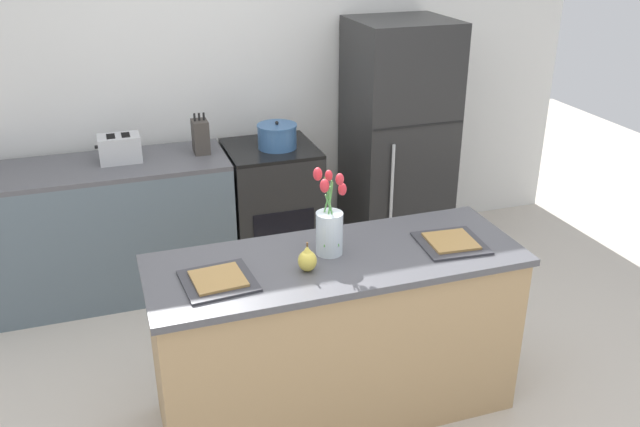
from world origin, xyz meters
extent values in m
plane|color=beige|center=(0.00, 0.00, 0.00)|extent=(10.00, 10.00, 0.00)
cube|color=silver|center=(0.00, 2.00, 1.35)|extent=(5.20, 0.08, 2.70)
cube|color=tan|center=(0.00, 0.00, 0.43)|extent=(1.76, 0.62, 0.86)
cube|color=#4C4C51|center=(0.00, 0.00, 0.87)|extent=(1.80, 0.66, 0.03)
cube|color=slate|center=(-1.06, 1.60, 0.44)|extent=(1.68, 0.60, 0.89)
cube|color=#515156|center=(-1.06, 1.60, 0.90)|extent=(1.68, 0.60, 0.03)
cube|color=black|center=(0.10, 1.60, 0.45)|extent=(0.60, 0.60, 0.89)
cube|color=black|center=(0.10, 1.60, 0.91)|extent=(0.60, 0.60, 0.02)
cube|color=black|center=(0.10, 1.30, 0.41)|extent=(0.42, 0.01, 0.29)
cube|color=black|center=(1.05, 1.60, 0.86)|extent=(0.68, 0.64, 1.72)
cube|color=black|center=(1.05, 1.28, 1.07)|extent=(0.67, 0.01, 0.01)
cylinder|color=#B2B5B7|center=(0.86, 1.26, 0.59)|extent=(0.02, 0.02, 0.75)
cylinder|color=silver|center=(-0.02, 0.05, 1.00)|extent=(0.13, 0.13, 0.21)
cylinder|color=#569E4C|center=(0.00, 0.05, 1.07)|extent=(0.09, 0.02, 0.25)
ellipsoid|color=red|center=(0.04, 0.05, 1.22)|extent=(0.04, 0.04, 0.06)
cylinder|color=#569E4C|center=(-0.01, 0.08, 1.10)|extent=(0.04, 0.10, 0.29)
ellipsoid|color=red|center=(0.00, 0.12, 1.26)|extent=(0.04, 0.04, 0.05)
cylinder|color=#569E4C|center=(-0.04, 0.07, 1.11)|extent=(0.06, 0.05, 0.32)
ellipsoid|color=red|center=(-0.06, 0.09, 1.29)|extent=(0.04, 0.04, 0.06)
cylinder|color=#569E4C|center=(-0.03, 0.04, 1.10)|extent=(0.08, 0.09, 0.29)
ellipsoid|color=red|center=(-0.06, 0.00, 1.26)|extent=(0.04, 0.04, 0.06)
cylinder|color=#569E4C|center=(-0.01, 0.04, 1.11)|extent=(0.05, 0.10, 0.32)
ellipsoid|color=red|center=(0.01, -0.01, 1.29)|extent=(0.04, 0.04, 0.06)
ellipsoid|color=#E5CC4C|center=(-0.17, -0.08, 0.94)|extent=(0.09, 0.09, 0.10)
cone|color=#E5CC4C|center=(-0.17, -0.08, 1.00)|extent=(0.05, 0.05, 0.04)
cylinder|color=brown|center=(-0.17, -0.08, 1.02)|extent=(0.01, 0.01, 0.02)
cube|color=#333338|center=(-0.58, -0.05, 0.90)|extent=(0.33, 0.33, 0.01)
cube|color=#A37A42|center=(-0.58, -0.05, 0.91)|extent=(0.24, 0.24, 0.01)
cube|color=#333338|center=(0.58, -0.05, 0.90)|extent=(0.33, 0.33, 0.01)
cube|color=#A37A42|center=(0.58, -0.05, 0.91)|extent=(0.24, 0.24, 0.01)
cube|color=#B7BABC|center=(-0.88, 1.63, 1.00)|extent=(0.26, 0.18, 0.17)
cube|color=black|center=(-0.93, 1.63, 1.09)|extent=(0.05, 0.11, 0.01)
cube|color=black|center=(-0.83, 1.63, 1.09)|extent=(0.05, 0.11, 0.01)
cube|color=black|center=(-1.02, 1.63, 1.03)|extent=(0.02, 0.02, 0.02)
cylinder|color=#386093|center=(0.14, 1.56, 0.99)|extent=(0.26, 0.26, 0.15)
cylinder|color=#386093|center=(0.14, 1.56, 1.07)|extent=(0.27, 0.27, 0.01)
sphere|color=black|center=(0.14, 1.56, 1.09)|extent=(0.02, 0.02, 0.02)
cube|color=#3D3833|center=(-0.36, 1.63, 1.03)|extent=(0.10, 0.14, 0.22)
cylinder|color=black|center=(-0.39, 1.63, 1.16)|extent=(0.01, 0.01, 0.05)
cylinder|color=black|center=(-0.36, 1.63, 1.16)|extent=(0.01, 0.01, 0.05)
cylinder|color=black|center=(-0.33, 1.63, 1.16)|extent=(0.01, 0.01, 0.05)
camera|label=1|loc=(-0.98, -2.66, 2.40)|focal=38.00mm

